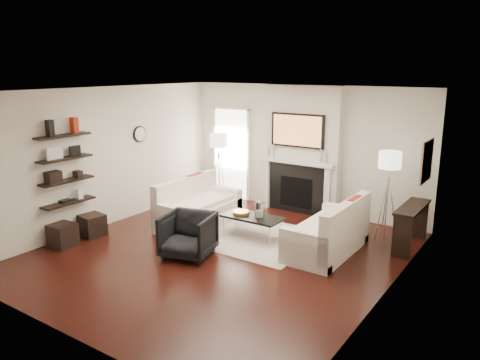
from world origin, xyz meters
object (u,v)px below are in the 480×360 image
Objects in this scene: armchair at (188,233)px; ottoman_near at (92,225)px; lamp_left_shade at (219,140)px; loveseat_left_base at (199,215)px; coffee_table at (253,217)px; lamp_right_shade at (390,160)px; loveseat_right_base at (326,240)px.

armchair reaches higher than ottoman_near.
lamp_left_shade is at bearing 102.32° from armchair.
loveseat_left_base is 2.02m from ottoman_near.
loveseat_left_base is 1.64× the size of coffee_table.
lamp_left_shade is at bearing 112.96° from loveseat_left_base.
armchair is at bearing -62.43° from lamp_left_shade.
armchair is at bearing -57.47° from loveseat_left_base.
ottoman_near is at bearing -129.01° from loveseat_left_base.
lamp_right_shade is at bearing 35.57° from coffee_table.
coffee_table is 1.37m from armchair.
coffee_table is 1.37× the size of armchair.
armchair reaches higher than loveseat_left_base.
lamp_right_shade is at bearing 33.23° from armchair.
lamp_left_shade reaches higher than loveseat_right_base.
lamp_left_shade is (-0.65, 1.54, 1.24)m from loveseat_left_base.
loveseat_right_base is at bearing 3.10° from loveseat_left_base.
lamp_right_shade is (1.99, 1.42, 1.05)m from coffee_table.
loveseat_left_base is 1.27m from coffee_table.
loveseat_left_base is at bearing -156.47° from lamp_right_shade.
loveseat_left_base and coffee_table have the same top height.
lamp_left_shade is (-1.91, 1.55, 1.05)m from coffee_table.
lamp_left_shade is (-1.49, 2.85, 1.05)m from armchair.
loveseat_left_base is 2.66m from loveseat_right_base.
ottoman_near is (-3.93, -1.71, -0.01)m from loveseat_right_base.
loveseat_right_base is 4.50× the size of lamp_left_shade.
lamp_right_shade is 1.00× the size of ottoman_near.
loveseat_left_base and loveseat_right_base have the same top height.
lamp_right_shade is at bearing 64.93° from loveseat_right_base.
lamp_left_shade is at bearing 157.12° from loveseat_right_base.
coffee_table reaches higher than ottoman_near.
loveseat_right_base is at bearing 23.40° from armchair.
loveseat_left_base is 2.25× the size of armchair.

